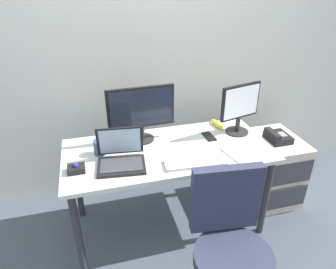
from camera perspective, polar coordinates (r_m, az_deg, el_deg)
name	(u,v)px	position (r m, az deg, el deg)	size (l,w,h in m)	color
ground_plane	(168,222)	(2.65, 0.00, -16.10)	(8.00, 8.00, 0.00)	#424C57
back_wall	(145,34)	(2.61, -4.24, 18.27)	(6.00, 0.10, 2.80)	silver
desk	(168,158)	(2.25, 0.00, -4.49)	(1.49, 0.69, 0.71)	silver
file_cabinet	(271,169)	(2.88, 18.64, -6.05)	(0.42, 0.53, 0.59)	beige
desk_phone	(277,137)	(2.70, 19.74, -0.41)	(0.17, 0.20, 0.09)	black
office_chair	(229,255)	(1.90, 11.32, -21.21)	(0.52, 0.52, 0.93)	black
monitor_main	(141,111)	(2.23, -5.05, 4.44)	(0.50, 0.18, 0.42)	#262628
monitor_side	(240,106)	(2.40, 13.29, 5.13)	(0.34, 0.18, 0.40)	#262628
keyboard	(195,162)	(2.05, 5.12, -5.14)	(0.42, 0.17, 0.03)	silver
laptop	(121,157)	(2.04, -8.79, -4.09)	(0.34, 0.30, 0.24)	black
trackball_mouse	(76,169)	(2.05, -16.76, -6.10)	(0.11, 0.09, 0.07)	black
coffee_mug	(100,147)	(2.18, -12.55, -2.32)	(0.10, 0.09, 0.11)	#2A5489
paper_notepad	(238,153)	(2.20, 12.91, -3.45)	(0.15, 0.21, 0.01)	white
cell_phone	(209,136)	(2.38, 7.66, -0.37)	(0.07, 0.14, 0.01)	black
banana	(217,124)	(2.55, 9.16, 1.93)	(0.19, 0.04, 0.04)	yellow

